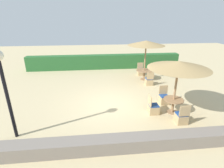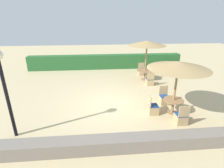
{
  "view_description": "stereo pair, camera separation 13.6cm",
  "coord_description": "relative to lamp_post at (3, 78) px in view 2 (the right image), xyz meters",
  "views": [
    {
      "loc": [
        -0.92,
        -8.08,
        4.33
      ],
      "look_at": [
        0.0,
        0.6,
        0.9
      ],
      "focal_mm": 28.0,
      "sensor_mm": 36.0,
      "label": 1
    },
    {
      "loc": [
        -0.78,
        -8.09,
        4.33
      ],
      "look_at": [
        0.0,
        0.6,
        0.9
      ],
      "focal_mm": 28.0,
      "sensor_mm": 36.0,
      "label": 2
    }
  ],
  "objects": [
    {
      "name": "ground_plane",
      "position": [
        3.98,
        2.2,
        -2.35
      ],
      "size": [
        40.0,
        40.0,
        0.0
      ],
      "primitive_type": "plane",
      "color": "#C6B284"
    },
    {
      "name": "lamp_post",
      "position": [
        0.0,
        0.0,
        0.0
      ],
      "size": [
        0.36,
        0.36,
        3.32
      ],
      "color": "black",
      "rests_on": "ground_plane"
    },
    {
      "name": "parasol_back_right",
      "position": [
        6.61,
        5.75,
        0.25
      ],
      "size": [
        2.53,
        2.53,
        2.77
      ],
      "color": "#93704C",
      "rests_on": "ground_plane"
    },
    {
      "name": "round_table_front_right",
      "position": [
        6.7,
        1.08,
        -1.83
      ],
      "size": [
        0.92,
        0.92,
        0.7
      ],
      "color": "#93704C",
      "rests_on": "ground_plane"
    },
    {
      "name": "patio_chair_front_right_north",
      "position": [
        6.65,
        2.04,
        -2.09
      ],
      "size": [
        0.46,
        0.46,
        0.93
      ],
      "rotation": [
        0.0,
        0.0,
        3.14
      ],
      "color": "tan",
      "rests_on": "ground_plane"
    },
    {
      "name": "patio_chair_front_right_west",
      "position": [
        5.75,
        1.11,
        -2.09
      ],
      "size": [
        0.46,
        0.46,
        0.93
      ],
      "rotation": [
        0.0,
        0.0,
        -1.57
      ],
      "color": "tan",
      "rests_on": "ground_plane"
    },
    {
      "name": "parasol_front_right",
      "position": [
        6.7,
        1.08,
        -0.01
      ],
      "size": [
        2.68,
        2.68,
        2.52
      ],
      "color": "#93704C",
      "rests_on": "ground_plane"
    },
    {
      "name": "patio_chair_front_right_south",
      "position": [
        6.7,
        0.2,
        -2.09
      ],
      "size": [
        0.46,
        0.46,
        0.93
      ],
      "color": "tan",
      "rests_on": "ground_plane"
    },
    {
      "name": "patio_chair_back_right_south",
      "position": [
        6.66,
        4.69,
        -2.09
      ],
      "size": [
        0.46,
        0.46,
        0.93
      ],
      "color": "tan",
      "rests_on": "ground_plane"
    },
    {
      "name": "hedge_row",
      "position": [
        3.98,
        8.88,
        -1.75
      ],
      "size": [
        13.0,
        0.7,
        1.2
      ],
      "primitive_type": "cube",
      "color": "#28602D",
      "rests_on": "ground_plane"
    },
    {
      "name": "round_table_back_right",
      "position": [
        6.61,
        5.75,
        -1.78
      ],
      "size": [
        1.14,
        1.14,
        0.7
      ],
      "color": "#93704C",
      "rests_on": "ground_plane"
    },
    {
      "name": "patio_chair_back_right_north",
      "position": [
        6.65,
        6.8,
        -2.09
      ],
      "size": [
        0.46,
        0.46,
        0.93
      ],
      "rotation": [
        0.0,
        0.0,
        3.14
      ],
      "color": "tan",
      "rests_on": "ground_plane"
    },
    {
      "name": "stone_border",
      "position": [
        3.98,
        -1.12,
        -2.11
      ],
      "size": [
        10.0,
        0.56,
        0.49
      ],
      "primitive_type": "cube",
      "color": "slate",
      "rests_on": "ground_plane"
    }
  ]
}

